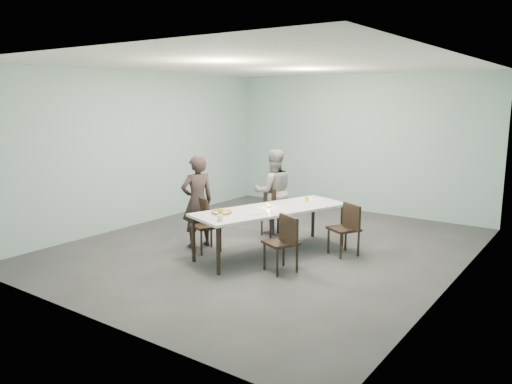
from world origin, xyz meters
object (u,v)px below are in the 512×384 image
Objects in this scene: chair_far_left at (272,209)px; chair_far_right at (347,226)px; diner_near at (197,201)px; beer_glass at (221,214)px; diner_far at (273,191)px; water_tumbler at (220,218)px; chair_near_left at (204,221)px; chair_near_right at (284,239)px; tealight at (268,206)px; side_plate at (255,213)px; table at (272,212)px; pizza at (222,213)px; amber_tumbler at (307,199)px.

chair_far_left and chair_far_right have the same top height.
diner_near is 1.21m from beer_glass.
diner_far is at bearing 102.95° from beer_glass.
chair_far_right is 9.67× the size of water_tumbler.
chair_near_left and chair_near_right have the same top height.
tealight is at bearing 54.48° from chair_far_right.
side_plate is at bearing 24.73° from chair_near_left.
diner_far is 27.92× the size of tealight.
diner_far reaches higher than beer_glass.
tealight reaches higher than table.
pizza is (-1.06, -0.10, 0.27)m from chair_near_right.
chair_far_right is at bearing 50.67° from chair_near_left.
chair_near_left is 1.78m from amber_tumbler.
chair_near_right is 9.67× the size of water_tumbler.
chair_far_left is 0.36m from diner_far.
amber_tumbler is at bearing 154.40° from diner_near.
diner_near is (-1.23, -0.40, 0.09)m from table.
diner_near reaches higher than amber_tumbler.
table is 15.29× the size of side_plate.
chair_far_right is at bearing 16.65° from chair_far_left.
chair_far_left is 0.56× the size of diner_far.
amber_tumbler is (0.19, 1.25, 0.04)m from side_plate.
table is at bearing -103.80° from amber_tumbler.
side_plate is (-0.00, -0.46, 0.06)m from table.
diner_far is (-0.11, 0.19, 0.28)m from chair_far_left.
side_plate is at bearing 111.51° from diner_near.
chair_far_left is 1.71m from pizza.
amber_tumbler is (1.42, 1.19, 0.01)m from diner_near.
chair_far_right is at bearing 51.94° from beer_glass.
water_tumbler is (1.10, -0.74, 0.01)m from diner_near.
chair_near_left is at bearing -154.32° from table.
water_tumbler is (0.88, -0.65, 0.29)m from chair_near_left.
diner_far reaches higher than pizza.
table is at bearing -28.78° from chair_far_left.
chair_far_right is 1.50m from side_plate.
pizza is at bearing 126.65° from water_tumbler.
chair_far_left is 15.54× the size of tealight.
amber_tumbler is at bearing -49.05° from chair_near_right.
diner_far is (-1.75, 0.53, 0.28)m from chair_far_right.
water_tumbler is at bearing 56.67° from diner_far.
tealight is (-0.08, 0.02, 0.08)m from table.
diner_far is (-1.35, 1.77, 0.28)m from chair_near_right.
amber_tumbler is at bearing 68.93° from pizza.
diner_near is at bearing 22.91° from diner_far.
chair_far_right is at bearing 137.59° from diner_near.
chair_near_right reaches higher than pizza.
table is 18.34× the size of beer_glass.
diner_far is 1.25m from tealight.
amber_tumbler is (0.32, 1.93, -0.01)m from water_tumbler.
table is at bearing 83.51° from water_tumbler.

